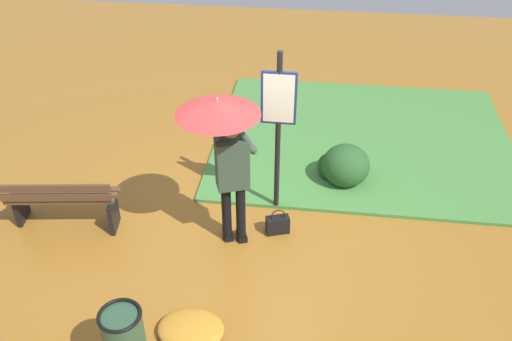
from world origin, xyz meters
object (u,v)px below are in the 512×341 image
Objects in this scene: info_sign_post at (278,116)px; handbag at (278,224)px; person_with_umbrella at (224,136)px; park_bench at (63,201)px.

info_sign_post reaches higher than handbag.
info_sign_post is at bearing -82.22° from handbag.
info_sign_post is 1.41m from handbag.
handbag is at bearing 97.78° from info_sign_post.
handbag is (-0.62, -0.23, -1.42)m from person_with_umbrella.
person_with_umbrella reaches higher than park_bench.
park_bench is (2.16, -0.01, -1.15)m from person_with_umbrella.
park_bench is (2.71, 0.72, -1.04)m from info_sign_post.
person_with_umbrella is 1.57m from handbag.
park_bench is at bearing 14.97° from info_sign_post.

